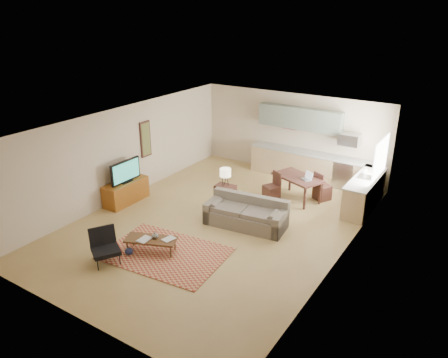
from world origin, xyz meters
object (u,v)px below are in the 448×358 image
Objects in this scene: coffee_table at (151,245)px; armchair at (105,247)px; tv_credenza at (126,192)px; sofa at (246,213)px; console_table at (225,196)px; dining_table at (297,188)px.

armchair reaches higher than coffee_table.
sofa is at bearing 9.37° from tv_credenza.
armchair is at bearing -144.29° from coffee_table.
sofa is 1.83× the size of coffee_table.
console_table is 0.46× the size of dining_table.
sofa reaches higher than coffee_table.
console_table is at bearing 65.57° from coffee_table.
armchair reaches higher than tv_credenza.
armchair is 0.54× the size of dining_table.
tv_credenza is at bearing -123.16° from dining_table.
armchair is at bearing -53.32° from tv_credenza.
coffee_table is at bearing -1.02° from armchair.
sofa is 2.83× the size of armchair.
sofa is 1.28m from console_table.
armchair is at bearing -89.85° from dining_table.
console_table is (2.58, 1.30, 0.00)m from tv_credenza.
sofa is 3.36× the size of console_table.
dining_table is at bearing 9.28° from armchair.
dining_table is at bearing 48.19° from coffee_table.
tv_credenza is 2.16× the size of console_table.
dining_table is (0.43, 2.24, -0.02)m from sofa.
sofa is 2.28m from dining_table.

